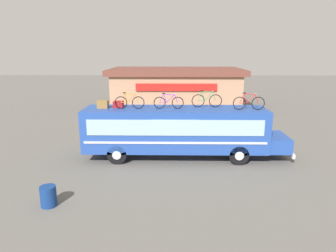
% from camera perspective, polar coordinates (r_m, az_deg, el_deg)
% --- Properties ---
extents(ground_plane, '(120.00, 120.00, 0.00)m').
position_cam_1_polar(ground_plane, '(17.81, 1.28, -5.84)').
color(ground_plane, '#605E59').
extents(bus, '(11.50, 2.50, 2.87)m').
position_cam_1_polar(bus, '(17.33, 2.03, -0.67)').
color(bus, '#23479E').
rests_on(bus, ground).
extents(luggage_bag_1, '(0.58, 0.42, 0.42)m').
position_cam_1_polar(luggage_bag_1, '(17.53, -12.02, 3.97)').
color(luggage_bag_1, olive).
rests_on(luggage_bag_1, bus).
extents(luggage_bag_2, '(0.55, 0.52, 0.36)m').
position_cam_1_polar(luggage_bag_2, '(17.53, -9.20, 3.99)').
color(luggage_bag_2, maroon).
rests_on(luggage_bag_2, bus).
extents(rooftop_bicycle_1, '(1.64, 0.44, 0.91)m').
position_cam_1_polar(rooftop_bicycle_1, '(17.06, -7.16, 4.46)').
color(rooftop_bicycle_1, black).
rests_on(rooftop_bicycle_1, bus).
extents(rooftop_bicycle_2, '(1.66, 0.44, 0.88)m').
position_cam_1_polar(rooftop_bicycle_2, '(16.94, 0.10, 4.47)').
color(rooftop_bicycle_2, black).
rests_on(rooftop_bicycle_2, bus).
extents(rooftop_bicycle_3, '(1.71, 0.44, 0.97)m').
position_cam_1_polar(rooftop_bicycle_3, '(17.51, 7.20, 4.78)').
color(rooftop_bicycle_3, black).
rests_on(rooftop_bicycle_3, bus).
extents(rooftop_bicycle_4, '(1.72, 0.44, 0.94)m').
position_cam_1_polar(rooftop_bicycle_4, '(17.17, 14.77, 4.22)').
color(rooftop_bicycle_4, black).
rests_on(rooftop_bicycle_4, bus).
extents(roadside_building, '(14.09, 8.29, 4.10)m').
position_cam_1_polar(roadside_building, '(33.77, 1.46, 7.22)').
color(roadside_building, tan).
rests_on(roadside_building, ground).
extents(trash_bin, '(0.62, 0.62, 0.83)m').
position_cam_1_polar(trash_bin, '(13.28, -21.33, -12.05)').
color(trash_bin, navy).
rests_on(trash_bin, ground).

